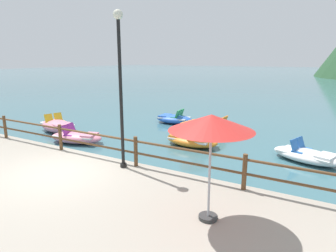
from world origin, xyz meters
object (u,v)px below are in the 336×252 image
at_px(pedal_boat_1, 307,155).
at_px(pedal_boat_3, 77,137).
at_px(beach_umbrella, 211,124).
at_px(lamp_post, 120,78).
at_px(pedal_boat_4, 57,126).
at_px(pedal_boat_5, 192,137).
at_px(pedal_boat_0, 216,127).
at_px(pedal_boat_2, 174,119).

relative_size(pedal_boat_1, pedal_boat_3, 1.03).
height_order(beach_umbrella, pedal_boat_3, beach_umbrella).
relative_size(lamp_post, pedal_boat_4, 1.68).
relative_size(beach_umbrella, pedal_boat_5, 0.91).
height_order(lamp_post, pedal_boat_4, lamp_post).
xyz_separation_m(lamp_post, pedal_boat_0, (0.40, 7.11, -2.88)).
xyz_separation_m(pedal_boat_2, pedal_boat_4, (-4.29, -4.79, 0.05)).
relative_size(pedal_boat_4, pedal_boat_5, 1.12).
relative_size(beach_umbrella, pedal_boat_4, 0.81).
bearing_deg(pedal_boat_3, pedal_boat_1, 14.76).
xyz_separation_m(pedal_boat_1, pedal_boat_5, (-4.51, -0.26, 0.15)).
distance_m(pedal_boat_3, pedal_boat_5, 5.15).
distance_m(pedal_boat_0, pedal_boat_1, 5.11).
bearing_deg(pedal_boat_0, pedal_boat_4, -151.42).
distance_m(pedal_boat_1, pedal_boat_3, 9.50).
bearing_deg(pedal_boat_0, lamp_post, -93.22).
bearing_deg(pedal_boat_1, pedal_boat_2, 155.35).
relative_size(pedal_boat_3, pedal_boat_5, 1.07).
relative_size(pedal_boat_1, pedal_boat_5, 1.10).
height_order(pedal_boat_4, pedal_boat_5, pedal_boat_5).
bearing_deg(lamp_post, pedal_boat_2, 107.57).
bearing_deg(pedal_boat_1, lamp_post, -136.56).
bearing_deg(beach_umbrella, pedal_boat_4, 155.38).
distance_m(lamp_post, pedal_boat_3, 5.65).
bearing_deg(pedal_boat_5, lamp_post, -94.39).
relative_size(lamp_post, pedal_boat_1, 1.70).
height_order(pedal_boat_2, pedal_boat_5, pedal_boat_5).
xyz_separation_m(lamp_post, pedal_boat_3, (-4.34, 2.17, -2.89)).
relative_size(beach_umbrella, pedal_boat_3, 0.85).
height_order(pedal_boat_0, pedal_boat_4, pedal_boat_4).
bearing_deg(lamp_post, pedal_boat_5, 85.61).
distance_m(lamp_post, pedal_boat_5, 5.14).
bearing_deg(pedal_boat_3, lamp_post, -26.52).
distance_m(beach_umbrella, pedal_boat_0, 9.39).
bearing_deg(pedal_boat_2, lamp_post, -72.43).
bearing_deg(beach_umbrella, pedal_boat_3, 154.65).
height_order(lamp_post, pedal_boat_1, lamp_post).
bearing_deg(pedal_boat_0, pedal_boat_5, -91.41).
distance_m(beach_umbrella, pedal_boat_4, 11.46).
xyz_separation_m(lamp_post, pedal_boat_2, (-2.52, 7.96, -2.90)).
height_order(pedal_boat_0, pedal_boat_1, pedal_boat_0).
xyz_separation_m(pedal_boat_0, pedal_boat_2, (-2.92, 0.86, -0.02)).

